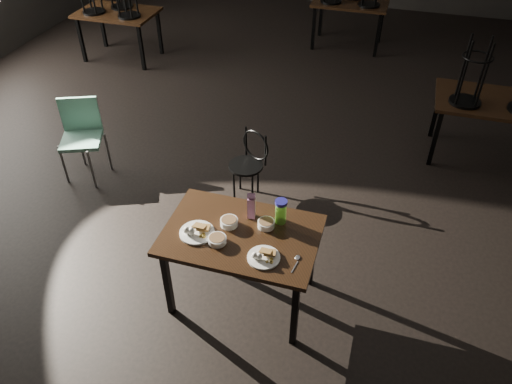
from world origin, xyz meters
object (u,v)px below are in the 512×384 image
(water_bottle, at_px, (281,211))
(main_table, at_px, (241,241))
(bentwood_chair, at_px, (250,160))
(juice_carton, at_px, (251,206))
(school_chair, at_px, (81,132))

(water_bottle, bearing_deg, main_table, -139.79)
(main_table, distance_m, bentwood_chair, 1.43)
(main_table, xyz_separation_m, water_bottle, (0.26, 0.22, 0.19))
(juice_carton, xyz_separation_m, bentwood_chair, (-0.38, 1.16, -0.42))
(bentwood_chair, xyz_separation_m, school_chair, (-1.86, -0.15, 0.09))
(juice_carton, height_order, water_bottle, juice_carton)
(main_table, height_order, water_bottle, water_bottle)
(water_bottle, distance_m, school_chair, 2.69)
(water_bottle, bearing_deg, juice_carton, -177.71)
(main_table, distance_m, school_chair, 2.53)
(juice_carton, distance_m, water_bottle, 0.24)
(juice_carton, relative_size, bentwood_chair, 0.32)
(bentwood_chair, relative_size, school_chair, 0.84)
(water_bottle, relative_size, bentwood_chair, 0.28)
(juice_carton, xyz_separation_m, school_chair, (-2.23, 1.01, -0.32))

